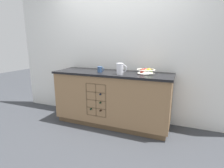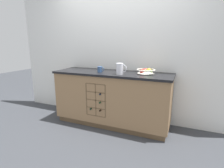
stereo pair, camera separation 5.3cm
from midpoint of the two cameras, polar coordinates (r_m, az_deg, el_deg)
ground_plane at (r=3.21m, az=-0.48°, el=-12.63°), size 14.00×14.00×0.00m
back_wall at (r=3.24m, az=1.99°, el=10.97°), size 4.40×0.06×2.55m
kitchen_island at (r=3.04m, az=-0.55°, el=-4.64°), size 1.99×0.64×0.92m
fruit_bowl at (r=2.82m, az=10.52°, el=4.22°), size 0.29×0.29×0.09m
white_pitcher at (r=2.71m, az=2.14°, el=5.07°), size 0.17×0.11×0.18m
ceramic_mug at (r=2.92m, az=-4.46°, el=4.77°), size 0.12×0.08×0.10m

